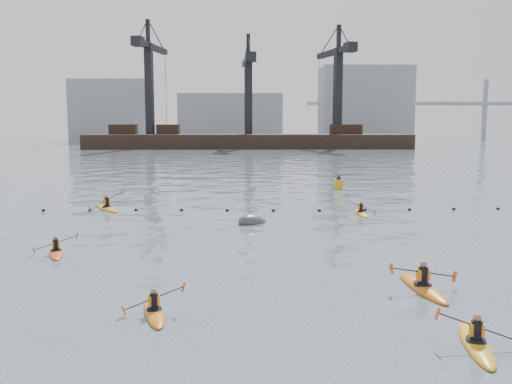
# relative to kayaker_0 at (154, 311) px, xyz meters

# --- Properties ---
(ground) EXTENTS (400.00, 400.00, 0.00)m
(ground) POSITION_rel_kayaker_0_xyz_m (3.60, -3.34, -0.09)
(ground) COLOR #374551
(ground) RESTS_ON ground
(float_line) EXTENTS (33.24, 0.73, 0.24)m
(float_line) POSITION_rel_kayaker_0_xyz_m (3.10, 19.19, -0.06)
(float_line) COLOR black
(float_line) RESTS_ON ground
(barge_pier) EXTENTS (72.00, 19.30, 29.50)m
(barge_pier) POSITION_rel_kayaker_0_xyz_m (3.38, 106.65, 1.81)
(barge_pier) COLOR black
(barge_pier) RESTS_ON ground
(skyline) EXTENTS (141.00, 28.00, 22.00)m
(skyline) POSITION_rel_kayaker_0_xyz_m (5.83, 146.93, 9.16)
(skyline) COLOR gray
(skyline) RESTS_ON ground
(kayaker_0) EXTENTS (1.90, 2.88, 1.02)m
(kayaker_0) POSITION_rel_kayaker_0_xyz_m (0.00, 0.00, 0.00)
(kayaker_0) COLOR #BF6812
(kayaker_0) RESTS_ON ground
(kayaker_1) EXTENTS (2.10, 3.15, 1.11)m
(kayaker_1) POSITION_rel_kayaker_0_xyz_m (8.71, -2.57, 0.01)
(kayaker_1) COLOR orange
(kayaker_1) RESTS_ON ground
(kayaker_2) EXTENTS (1.87, 2.87, 1.00)m
(kayaker_2) POSITION_rel_kayaker_0_xyz_m (-5.58, 7.67, 0.00)
(kayaker_2) COLOR #E14C15
(kayaker_2) RESTS_ON ground
(kayaker_3) EXTENTS (1.99, 2.87, 1.12)m
(kayaker_3) POSITION_rel_kayaker_0_xyz_m (10.07, 17.77, 0.00)
(kayaker_3) COLOR gold
(kayaker_3) RESTS_ON ground
(kayaker_4) EXTENTS (2.43, 3.65, 1.15)m
(kayaker_4) POSITION_rel_kayaker_0_xyz_m (8.89, 2.20, 0.02)
(kayaker_4) COLOR #C96612
(kayaker_4) RESTS_ON ground
(kayaker_5) EXTENTS (2.60, 3.31, 1.39)m
(kayaker_5) POSITION_rel_kayaker_0_xyz_m (-6.41, 19.86, 0.02)
(kayaker_5) COLOR gold
(kayaker_5) RESTS_ON ground
(mooring_buoy) EXTENTS (2.38, 2.29, 1.38)m
(mooring_buoy) POSITION_rel_kayaker_0_xyz_m (3.20, 14.87, -0.09)
(mooring_buoy) COLOR #3D4042
(mooring_buoy) RESTS_ON ground
(nav_buoy) EXTENTS (0.78, 0.78, 1.42)m
(nav_buoy) POSITION_rel_kayaker_0_xyz_m (10.89, 30.66, 0.34)
(nav_buoy) COLOR gold
(nav_buoy) RESTS_ON ground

